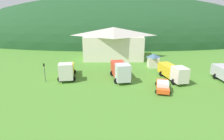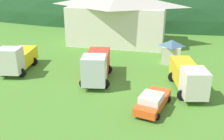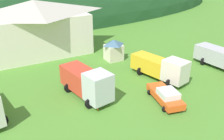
{
  "view_description": "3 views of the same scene",
  "coord_description": "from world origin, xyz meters",
  "px_view_note": "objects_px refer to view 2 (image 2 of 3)",
  "views": [
    {
      "loc": [
        -3.0,
        -32.38,
        12.67
      ],
      "look_at": [
        -2.82,
        2.02,
        1.69
      ],
      "focal_mm": 29.86,
      "sensor_mm": 36.0,
      "label": 1
    },
    {
      "loc": [
        6.81,
        -25.37,
        12.0
      ],
      "look_at": [
        0.69,
        0.77,
        1.69
      ],
      "focal_mm": 42.39,
      "sensor_mm": 36.0,
      "label": 2
    },
    {
      "loc": [
        -10.39,
        -20.53,
        13.91
      ],
      "look_at": [
        3.03,
        3.33,
        1.56
      ],
      "focal_mm": 38.87,
      "sensor_mm": 36.0,
      "label": 3
    }
  ],
  "objects_px": {
    "flatbed_truck_yellow": "(17,58)",
    "heavy_rig_striped": "(188,76)",
    "depot_building": "(118,17)",
    "tow_truck_silver": "(96,65)",
    "service_pickup_orange": "(153,101)",
    "traffic_cone_near_pickup": "(87,91)",
    "play_shed_cream": "(171,51)"
  },
  "relations": [
    {
      "from": "flatbed_truck_yellow",
      "to": "heavy_rig_striped",
      "type": "xyz_separation_m",
      "value": [
        20.31,
        -1.06,
        -0.02
      ]
    },
    {
      "from": "depot_building",
      "to": "tow_truck_silver",
      "type": "distance_m",
      "value": 17.18
    },
    {
      "from": "service_pickup_orange",
      "to": "traffic_cone_near_pickup",
      "type": "distance_m",
      "value": 7.37
    },
    {
      "from": "tow_truck_silver",
      "to": "traffic_cone_near_pickup",
      "type": "xyz_separation_m",
      "value": [
        -0.2,
        -2.92,
        -1.87
      ]
    },
    {
      "from": "tow_truck_silver",
      "to": "heavy_rig_striped",
      "type": "distance_m",
      "value": 9.97
    },
    {
      "from": "depot_building",
      "to": "heavy_rig_striped",
      "type": "bearing_deg",
      "value": -57.5
    },
    {
      "from": "play_shed_cream",
      "to": "tow_truck_silver",
      "type": "xyz_separation_m",
      "value": [
        -8.05,
        -8.26,
        0.21
      ]
    },
    {
      "from": "play_shed_cream",
      "to": "traffic_cone_near_pickup",
      "type": "relative_size",
      "value": 6.58
    },
    {
      "from": "depot_building",
      "to": "traffic_cone_near_pickup",
      "type": "relative_size",
      "value": 34.26
    },
    {
      "from": "tow_truck_silver",
      "to": "depot_building",
      "type": "bearing_deg",
      "value": 174.21
    },
    {
      "from": "play_shed_cream",
      "to": "heavy_rig_striped",
      "type": "bearing_deg",
      "value": -77.66
    },
    {
      "from": "depot_building",
      "to": "service_pickup_orange",
      "type": "height_order",
      "value": "depot_building"
    },
    {
      "from": "depot_building",
      "to": "tow_truck_silver",
      "type": "xyz_separation_m",
      "value": [
        1.13,
        -16.96,
        -2.52
      ]
    },
    {
      "from": "play_shed_cream",
      "to": "heavy_rig_striped",
      "type": "xyz_separation_m",
      "value": [
        1.9,
        -8.7,
        0.02
      ]
    },
    {
      "from": "flatbed_truck_yellow",
      "to": "tow_truck_silver",
      "type": "xyz_separation_m",
      "value": [
        10.35,
        -0.62,
        0.17
      ]
    },
    {
      "from": "flatbed_truck_yellow",
      "to": "tow_truck_silver",
      "type": "relative_size",
      "value": 0.94
    },
    {
      "from": "tow_truck_silver",
      "to": "service_pickup_orange",
      "type": "relative_size",
      "value": 1.36
    },
    {
      "from": "depot_building",
      "to": "flatbed_truck_yellow",
      "type": "distance_m",
      "value": 18.96
    },
    {
      "from": "depot_building",
      "to": "heavy_rig_striped",
      "type": "distance_m",
      "value": 20.81
    },
    {
      "from": "tow_truck_silver",
      "to": "heavy_rig_striped",
      "type": "height_order",
      "value": "tow_truck_silver"
    },
    {
      "from": "flatbed_truck_yellow",
      "to": "tow_truck_silver",
      "type": "distance_m",
      "value": 10.37
    },
    {
      "from": "tow_truck_silver",
      "to": "service_pickup_orange",
      "type": "xyz_separation_m",
      "value": [
        6.78,
        -5.13,
        -1.04
      ]
    },
    {
      "from": "depot_building",
      "to": "traffic_cone_near_pickup",
      "type": "height_order",
      "value": "depot_building"
    },
    {
      "from": "heavy_rig_striped",
      "to": "depot_building",
      "type": "bearing_deg",
      "value": -160.04
    },
    {
      "from": "depot_building",
      "to": "tow_truck_silver",
      "type": "relative_size",
      "value": 2.22
    },
    {
      "from": "depot_building",
      "to": "heavy_rig_striped",
      "type": "relative_size",
      "value": 2.08
    },
    {
      "from": "heavy_rig_striped",
      "to": "service_pickup_orange",
      "type": "xyz_separation_m",
      "value": [
        -3.18,
        -4.68,
        -0.85
      ]
    },
    {
      "from": "play_shed_cream",
      "to": "flatbed_truck_yellow",
      "type": "height_order",
      "value": "flatbed_truck_yellow"
    },
    {
      "from": "play_shed_cream",
      "to": "service_pickup_orange",
      "type": "distance_m",
      "value": 13.47
    },
    {
      "from": "traffic_cone_near_pickup",
      "to": "service_pickup_orange",
      "type": "bearing_deg",
      "value": -17.56
    },
    {
      "from": "play_shed_cream",
      "to": "traffic_cone_near_pickup",
      "type": "distance_m",
      "value": 13.99
    },
    {
      "from": "play_shed_cream",
      "to": "tow_truck_silver",
      "type": "relative_size",
      "value": 0.43
    }
  ]
}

